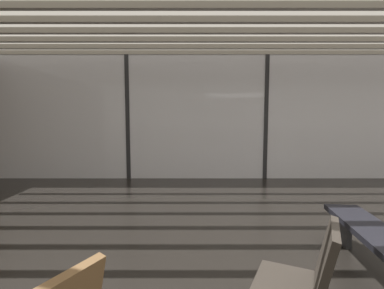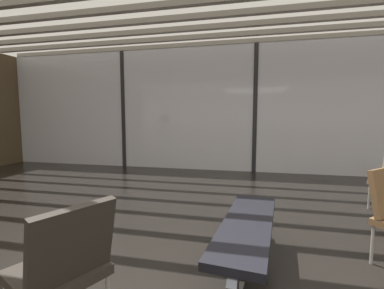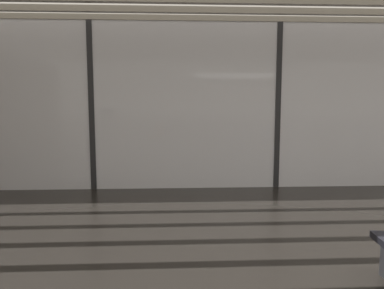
% 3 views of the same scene
% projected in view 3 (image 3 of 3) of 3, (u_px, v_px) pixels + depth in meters
% --- Properties ---
extents(glass_curtain_wall, '(14.00, 0.08, 3.12)m').
position_uv_depth(glass_curtain_wall, '(277.00, 106.00, 6.92)').
color(glass_curtain_wall, silver).
rests_on(glass_curtain_wall, ground).
extents(window_mullion_0, '(0.10, 0.12, 3.12)m').
position_uv_depth(window_mullion_0, '(92.00, 107.00, 6.74)').
color(window_mullion_0, black).
rests_on(window_mullion_0, ground).
extents(window_mullion_1, '(0.10, 0.12, 3.12)m').
position_uv_depth(window_mullion_1, '(277.00, 106.00, 6.92)').
color(window_mullion_1, black).
rests_on(window_mullion_1, ground).
extents(parked_airplane, '(13.24, 3.94, 3.94)m').
position_uv_depth(parked_airplane, '(232.00, 92.00, 11.82)').
color(parked_airplane, '#B2BCD6').
rests_on(parked_airplane, ground).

